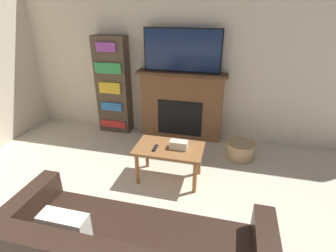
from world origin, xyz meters
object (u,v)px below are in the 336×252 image
Objects in this scene: coffee_table at (169,152)px; bookshelf at (113,86)px; storage_basket at (240,150)px; tv at (182,51)px; fireplace at (181,105)px.

coffee_table is 1.84m from bookshelf.
storage_basket is (2.21, -0.46, -0.71)m from bookshelf.
tv reaches higher than storage_basket.
coffee_table is (0.11, -1.24, -1.07)m from tv.
bookshelf is 2.36m from storage_basket.
storage_basket is (1.01, -0.46, -1.34)m from tv.
fireplace is 1.20× the size of tv.
fireplace is at bearing 90.00° from tv.
fireplace is 1.27m from coffee_table.
storage_basket is at bearing -11.81° from bookshelf.
bookshelf reaches higher than storage_basket.
coffee_table is 0.51× the size of bookshelf.
fireplace reaches higher than storage_basket.
storage_basket is at bearing 40.46° from coffee_table.
bookshelf is (-1.30, 1.23, 0.43)m from coffee_table.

